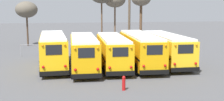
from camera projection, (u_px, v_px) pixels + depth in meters
The scene contains 12 objects.
ground_plane at pixel (113, 67), 27.14m from camera, with size 160.00×160.00×0.00m, color #4C4C4F.
school_bus_0 at pixel (53, 50), 26.81m from camera, with size 2.82×9.55×3.22m.
school_bus_1 at pixel (84, 52), 26.00m from camera, with size 2.60×9.46×3.10m.
school_bus_2 at pixel (113, 51), 26.94m from camera, with size 2.75×9.71×3.01m.
school_bus_3 at pixel (140, 48), 27.74m from camera, with size 2.90×10.75×3.16m.
school_bus_4 at pixel (166, 48), 28.62m from camera, with size 2.80×10.26×3.05m.
utility_pole at pixel (129, 16), 38.24m from camera, with size 1.80×0.32×8.83m.
bare_tree_0 at pixel (115, 0), 47.94m from camera, with size 3.65×3.65×8.44m.
bare_tree_1 at pixel (141, 0), 44.88m from camera, with size 3.11×3.11×8.30m.
bare_tree_2 at pixel (26, 10), 41.72m from camera, with size 3.25×3.25×6.64m.
fence_line at pixel (102, 46), 34.61m from camera, with size 19.32×0.06×1.42m.
fire_hydrant at pixel (124, 83), 19.60m from camera, with size 0.24×0.24×1.03m.
Camera 1 is at (-4.61, -26.17, 5.77)m, focal length 45.00 mm.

